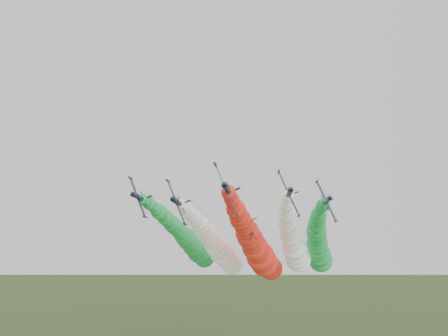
# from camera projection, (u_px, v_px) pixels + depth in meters

# --- Properties ---
(jet_lead) EXTENTS (11.62, 69.06, 19.71)m
(jet_lead) POSITION_uv_depth(u_px,v_px,m) (255.00, 247.00, 110.53)
(jet_lead) COLOR #121836
(jet_lead) RESTS_ON ground
(jet_inner_left) EXTENTS (11.10, 68.54, 19.19)m
(jet_inner_left) POSITION_uv_depth(u_px,v_px,m) (218.00, 248.00, 121.01)
(jet_inner_left) COLOR #121836
(jet_inner_left) RESTS_ON ground
(jet_inner_right) EXTENTS (11.61, 69.05, 19.71)m
(jet_inner_right) POSITION_uv_depth(u_px,v_px,m) (294.00, 245.00, 121.14)
(jet_inner_right) COLOR #121836
(jet_inner_right) RESTS_ON ground
(jet_outer_left) EXTENTS (11.17, 68.61, 19.27)m
(jet_outer_left) POSITION_uv_depth(u_px,v_px,m) (190.00, 242.00, 130.73)
(jet_outer_left) COLOR #121836
(jet_outer_left) RESTS_ON ground
(jet_outer_right) EXTENTS (11.60, 69.04, 19.70)m
(jet_outer_right) POSITION_uv_depth(u_px,v_px,m) (318.00, 245.00, 128.22)
(jet_outer_right) COLOR #121836
(jet_outer_right) RESTS_ON ground
(jet_trail) EXTENTS (11.79, 69.23, 19.88)m
(jet_trail) POSITION_uv_depth(u_px,v_px,m) (264.00, 256.00, 139.04)
(jet_trail) COLOR #121836
(jet_trail) RESTS_ON ground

